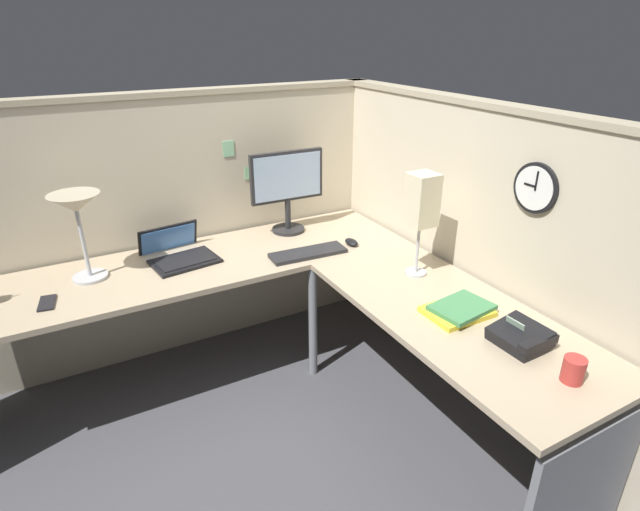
# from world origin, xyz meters

# --- Properties ---
(ground_plane) EXTENTS (6.80, 6.80, 0.00)m
(ground_plane) POSITION_xyz_m (0.00, 0.00, 0.00)
(ground_plane) COLOR #47474C
(cubicle_wall_back) EXTENTS (2.57, 0.12, 1.58)m
(cubicle_wall_back) POSITION_xyz_m (-0.36, 0.87, 0.79)
(cubicle_wall_back) COLOR beige
(cubicle_wall_back) RESTS_ON ground
(cubicle_wall_right) EXTENTS (0.12, 2.37, 1.58)m
(cubicle_wall_right) POSITION_xyz_m (0.87, -0.27, 0.79)
(cubicle_wall_right) COLOR beige
(cubicle_wall_right) RESTS_ON ground
(desk) EXTENTS (2.35, 2.15, 0.73)m
(desk) POSITION_xyz_m (-0.15, -0.05, 0.63)
(desk) COLOR tan
(desk) RESTS_ON ground
(monitor) EXTENTS (0.46, 0.20, 0.50)m
(monitor) POSITION_xyz_m (0.24, 0.64, 1.02)
(monitor) COLOR #232326
(monitor) RESTS_ON desk
(laptop) EXTENTS (0.39, 0.42, 0.22)m
(laptop) POSITION_xyz_m (-0.46, 0.59, 0.75)
(laptop) COLOR black
(laptop) RESTS_ON desk
(keyboard) EXTENTS (0.44, 0.17, 0.02)m
(keyboard) POSITION_xyz_m (0.19, 0.26, 0.74)
(keyboard) COLOR #232326
(keyboard) RESTS_ON desk
(computer_mouse) EXTENTS (0.06, 0.10, 0.03)m
(computer_mouse) POSITION_xyz_m (0.47, 0.26, 0.75)
(computer_mouse) COLOR black
(computer_mouse) RESTS_ON desk
(desk_lamp_dome) EXTENTS (0.24, 0.24, 0.44)m
(desk_lamp_dome) POSITION_xyz_m (-0.91, 0.54, 1.09)
(desk_lamp_dome) COLOR #B7BABF
(desk_lamp_dome) RESTS_ON desk
(cell_phone) EXTENTS (0.09, 0.15, 0.01)m
(cell_phone) POSITION_xyz_m (-1.12, 0.36, 0.73)
(cell_phone) COLOR black
(cell_phone) RESTS_ON desk
(office_phone) EXTENTS (0.19, 0.21, 0.11)m
(office_phone) POSITION_xyz_m (0.52, -0.93, 0.77)
(office_phone) COLOR black
(office_phone) RESTS_ON desk
(book_stack) EXTENTS (0.30, 0.23, 0.04)m
(book_stack) POSITION_xyz_m (0.48, -0.63, 0.75)
(book_stack) COLOR yellow
(book_stack) RESTS_ON desk
(desk_lamp_paper) EXTENTS (0.13, 0.13, 0.53)m
(desk_lamp_paper) POSITION_xyz_m (0.56, -0.21, 1.11)
(desk_lamp_paper) COLOR #B7BABF
(desk_lamp_paper) RESTS_ON desk
(coffee_mug) EXTENTS (0.08, 0.08, 0.10)m
(coffee_mug) POSITION_xyz_m (0.51, -1.17, 0.78)
(coffee_mug) COLOR #B2332D
(coffee_mug) RESTS_ON desk
(wall_clock) EXTENTS (0.04, 0.22, 0.22)m
(wall_clock) POSITION_xyz_m (0.82, -0.65, 1.27)
(wall_clock) COLOR black
(pinned_note_leftmost) EXTENTS (0.07, 0.00, 0.09)m
(pinned_note_leftmost) POSITION_xyz_m (-0.04, 0.82, 1.24)
(pinned_note_leftmost) COLOR #8CCC99
(pinned_note_middle) EXTENTS (0.11, 0.00, 0.08)m
(pinned_note_middle) POSITION_xyz_m (0.10, 0.82, 1.08)
(pinned_note_middle) COLOR #8CCC99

